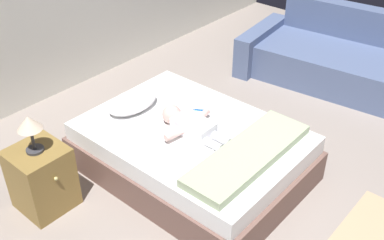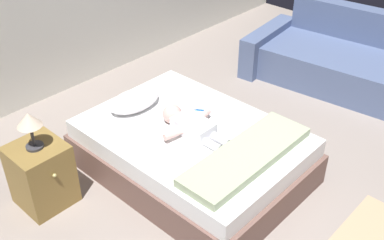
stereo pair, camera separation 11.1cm
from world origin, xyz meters
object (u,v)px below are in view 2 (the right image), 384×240
object	(u,v)px
bed	(192,152)
nightstand	(42,175)
toothbrush	(201,110)
pillow	(134,101)
lamp	(29,122)
baby	(189,124)
couch	(349,63)

from	to	relation	value
bed	nightstand	xyz separation A→B (m)	(-1.06, 0.61, 0.05)
nightstand	toothbrush	bearing A→B (deg)	-19.24
bed	pillow	size ratio (longest dim) A/B	3.66
bed	lamp	xyz separation A→B (m)	(-1.06, 0.61, 0.54)
baby	couch	size ratio (longest dim) A/B	0.29
bed	toothbrush	distance (m)	0.38
pillow	nightstand	distance (m)	1.00
baby	nightstand	bearing A→B (deg)	150.25
bed	baby	size ratio (longest dim) A/B	2.85
pillow	baby	size ratio (longest dim) A/B	0.78
toothbrush	nightstand	size ratio (longest dim) A/B	0.24
baby	toothbrush	size ratio (longest dim) A/B	4.97
baby	lamp	size ratio (longest dim) A/B	2.12
bed	baby	world-z (taller)	baby
baby	lamp	bearing A→B (deg)	150.25
couch	lamp	world-z (taller)	lamp
pillow	baby	distance (m)	0.61
baby	couch	xyz separation A→B (m)	(2.38, -0.23, -0.24)
toothbrush	couch	distance (m)	2.13
pillow	lamp	xyz separation A→B (m)	(-0.98, -0.01, 0.26)
pillow	nightstand	xyz separation A→B (m)	(-0.98, -0.01, -0.23)
pillow	nightstand	bearing A→B (deg)	-179.24
bed	couch	size ratio (longest dim) A/B	0.82
bed	nightstand	world-z (taller)	nightstand
bed	baby	bearing A→B (deg)	148.17
lamp	couch	bearing A→B (deg)	-13.59
toothbrush	nightstand	xyz separation A→B (m)	(-1.33, 0.46, -0.18)
pillow	couch	bearing A→B (deg)	-18.98
toothbrush	lamp	size ratio (longest dim) A/B	0.43
couch	nightstand	world-z (taller)	couch
bed	couch	bearing A→B (deg)	-5.32
couch	nightstand	bearing A→B (deg)	166.41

